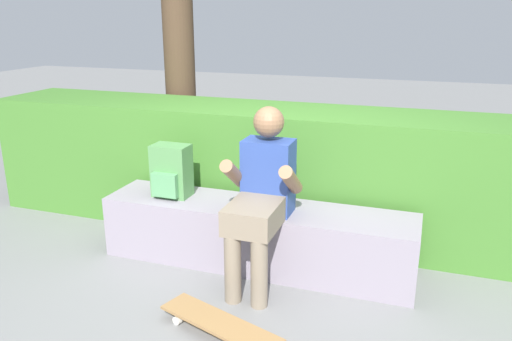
# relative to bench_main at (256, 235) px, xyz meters

# --- Properties ---
(ground_plane) EXTENTS (24.00, 24.00, 0.00)m
(ground_plane) POSITION_rel_bench_main_xyz_m (0.00, -0.42, -0.23)
(ground_plane) COLOR slate
(bench_main) EXTENTS (2.31, 0.49, 0.47)m
(bench_main) POSITION_rel_bench_main_xyz_m (0.00, 0.00, 0.00)
(bench_main) COLOR gray
(bench_main) RESTS_ON ground
(person_skater) EXTENTS (0.49, 0.62, 1.22)m
(person_skater) POSITION_rel_bench_main_xyz_m (0.11, -0.22, 0.43)
(person_skater) COLOR #2D4793
(person_skater) RESTS_ON ground
(skateboard_near_person) EXTENTS (0.82, 0.44, 0.09)m
(skateboard_near_person) POSITION_rel_bench_main_xyz_m (0.09, -0.91, -0.16)
(skateboard_near_person) COLOR olive
(skateboard_near_person) RESTS_ON ground
(backpack_on_bench) EXTENTS (0.28, 0.23, 0.40)m
(backpack_on_bench) POSITION_rel_bench_main_xyz_m (-0.68, -0.01, 0.43)
(backpack_on_bench) COLOR #51894C
(backpack_on_bench) RESTS_ON bench_main
(hedge_row) EXTENTS (5.82, 0.78, 1.05)m
(hedge_row) POSITION_rel_bench_main_xyz_m (0.25, 0.72, 0.29)
(hedge_row) COLOR #40772B
(hedge_row) RESTS_ON ground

